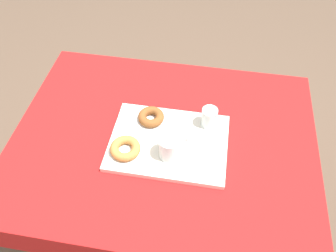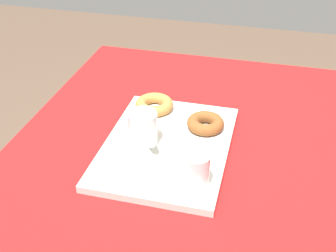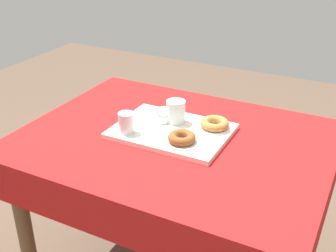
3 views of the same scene
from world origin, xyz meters
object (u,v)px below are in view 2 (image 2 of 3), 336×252
at_px(serving_tray, 167,146).
at_px(donut_plate_right, 205,129).
at_px(sugar_donut_right, 205,123).
at_px(donut_plate_left, 154,110).
at_px(water_glass_near, 197,171).
at_px(sugar_donut_left, 154,105).
at_px(dining_table, 177,176).
at_px(tea_mug_left, 143,130).

xyz_separation_m(serving_tray, donut_plate_right, (-0.09, 0.09, 0.01)).
distance_m(donut_plate_right, sugar_donut_right, 0.02).
distance_m(donut_plate_left, donut_plate_right, 0.18).
distance_m(water_glass_near, sugar_donut_left, 0.35).
height_order(donut_plate_left, sugar_donut_left, sugar_donut_left).
height_order(water_glass_near, donut_plate_left, water_glass_near).
height_order(dining_table, water_glass_near, water_glass_near).
height_order(tea_mug_left, sugar_donut_left, tea_mug_left).
bearing_deg(donut_plate_left, serving_tray, 27.54).
bearing_deg(tea_mug_left, sugar_donut_left, -174.26).
bearing_deg(serving_tray, donut_plate_left, -152.46).
xyz_separation_m(water_glass_near, sugar_donut_left, (-0.29, -0.19, -0.01)).
bearing_deg(donut_plate_right, serving_tray, -45.84).
xyz_separation_m(dining_table, serving_tray, (0.03, -0.02, 0.12)).
height_order(serving_tray, sugar_donut_left, sugar_donut_left).
bearing_deg(serving_tray, donut_plate_right, 134.16).
bearing_deg(tea_mug_left, dining_table, 115.37).
xyz_separation_m(tea_mug_left, donut_plate_left, (-0.17, -0.02, -0.04)).
distance_m(sugar_donut_left, sugar_donut_right, 0.18).
bearing_deg(serving_tray, sugar_donut_left, -152.46).
bearing_deg(donut_plate_right, donut_plate_left, -110.92).
xyz_separation_m(dining_table, sugar_donut_left, (-0.13, -0.10, 0.15)).
relative_size(tea_mug_left, water_glass_near, 1.25).
distance_m(donut_plate_left, sugar_donut_left, 0.02).
xyz_separation_m(water_glass_near, sugar_donut_right, (-0.23, -0.02, -0.01)).
distance_m(sugar_donut_left, donut_plate_right, 0.18).
xyz_separation_m(sugar_donut_left, sugar_donut_right, (0.06, 0.17, 0.00)).
bearing_deg(sugar_donut_right, donut_plate_left, -110.92).
bearing_deg(sugar_donut_right, serving_tray, -45.84).
relative_size(water_glass_near, sugar_donut_right, 0.80).
bearing_deg(water_glass_near, dining_table, -152.88).
relative_size(donut_plate_left, sugar_donut_left, 1.10).
height_order(water_glass_near, sugar_donut_left, water_glass_near).
bearing_deg(serving_tray, tea_mug_left, -76.19).
height_order(dining_table, donut_plate_right, donut_plate_right).
height_order(water_glass_near, sugar_donut_right, water_glass_near).
relative_size(serving_tray, donut_plate_right, 3.60).
distance_m(dining_table, sugar_donut_right, 0.18).
height_order(donut_plate_left, sugar_donut_right, sugar_donut_right).
bearing_deg(donut_plate_left, water_glass_near, 32.56).
relative_size(tea_mug_left, sugar_donut_right, 1.00).
xyz_separation_m(serving_tray, donut_plate_left, (-0.15, -0.08, 0.01)).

